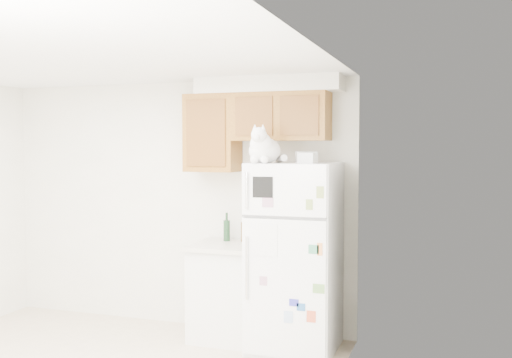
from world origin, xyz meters
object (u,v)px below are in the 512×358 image
at_px(storage_box_back, 306,157).
at_px(storage_box_front, 308,158).
at_px(refrigerator, 295,256).
at_px(bottle_amber, 244,228).
at_px(base_counter, 227,291).
at_px(bottle_green, 227,227).
at_px(cat, 264,149).

height_order(storage_box_back, storage_box_front, storage_box_back).
xyz_separation_m(refrigerator, bottle_amber, (-0.57, 0.23, 0.20)).
bearing_deg(storage_box_front, base_counter, 179.71).
xyz_separation_m(storage_box_back, bottle_green, (-0.84, 0.16, -0.69)).
xyz_separation_m(refrigerator, bottle_green, (-0.75, 0.22, 0.21)).
bearing_deg(refrigerator, cat, -133.28).
xyz_separation_m(storage_box_back, storage_box_front, (0.05, -0.16, -0.01)).
xyz_separation_m(storage_box_front, bottle_green, (-0.89, 0.33, -0.69)).
relative_size(storage_box_back, storage_box_front, 1.20).
xyz_separation_m(cat, storage_box_front, (0.36, 0.13, -0.08)).
distance_m(storage_box_back, storage_box_front, 0.17).
distance_m(refrigerator, bottle_amber, 0.65).
distance_m(cat, bottle_green, 1.04).
height_order(base_counter, bottle_amber, bottle_amber).
relative_size(refrigerator, cat, 3.51).
height_order(storage_box_front, bottle_green, storage_box_front).
bearing_deg(storage_box_front, storage_box_back, 120.09).
relative_size(cat, bottle_green, 1.74).
height_order(cat, storage_box_back, cat).
distance_m(refrigerator, storage_box_front, 0.91).
bearing_deg(bottle_amber, storage_box_back, -14.54).
bearing_deg(bottle_amber, bottle_green, -177.89).
bearing_deg(bottle_green, storage_box_back, -11.14).
height_order(storage_box_back, bottle_green, storage_box_back).
xyz_separation_m(base_counter, storage_box_front, (0.83, -0.18, 1.28)).
height_order(base_counter, cat, cat).
height_order(refrigerator, cat, cat).
bearing_deg(refrigerator, base_counter, 173.91).
bearing_deg(refrigerator, storage_box_front, -36.13).
bearing_deg(storage_box_front, refrigerator, 155.68).
xyz_separation_m(storage_box_front, bottle_amber, (-0.72, 0.33, -0.69)).
distance_m(refrigerator, bottle_green, 0.81).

